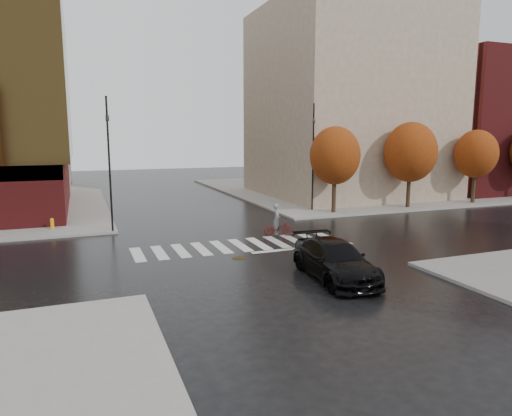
{
  "coord_description": "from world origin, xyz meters",
  "views": [
    {
      "loc": [
        -8.02,
        -22.58,
        5.99
      ],
      "look_at": [
        0.99,
        0.63,
        2.0
      ],
      "focal_mm": 32.0,
      "sensor_mm": 36.0,
      "label": 1
    }
  ],
  "objects": [
    {
      "name": "ground",
      "position": [
        0.0,
        0.0,
        0.0
      ],
      "size": [
        120.0,
        120.0,
        0.0
      ],
      "primitive_type": "plane",
      "color": "black",
      "rests_on": "ground"
    },
    {
      "name": "sidewalk_ne",
      "position": [
        21.0,
        21.0,
        0.07
      ],
      "size": [
        30.0,
        30.0,
        0.15
      ],
      "primitive_type": "cube",
      "color": "gray",
      "rests_on": "ground"
    },
    {
      "name": "crosswalk",
      "position": [
        0.0,
        0.5,
        0.01
      ],
      "size": [
        12.0,
        3.0,
        0.01
      ],
      "primitive_type": "cube",
      "color": "silver",
      "rests_on": "ground"
    },
    {
      "name": "building_ne_tan",
      "position": [
        17.0,
        17.0,
        9.15
      ],
      "size": [
        16.0,
        16.0,
        18.0
      ],
      "primitive_type": "cube",
      "color": "gray",
      "rests_on": "sidewalk_ne"
    },
    {
      "name": "building_ne_brick",
      "position": [
        33.0,
        16.0,
        7.15
      ],
      "size": [
        14.0,
        14.0,
        14.0
      ],
      "primitive_type": "cube",
      "color": "maroon",
      "rests_on": "sidewalk_ne"
    },
    {
      "name": "tree_ne_a",
      "position": [
        10.0,
        7.4,
        4.46
      ],
      "size": [
        3.8,
        3.8,
        6.5
      ],
      "color": "black",
      "rests_on": "sidewalk_ne"
    },
    {
      "name": "tree_ne_b",
      "position": [
        17.0,
        7.4,
        4.62
      ],
      "size": [
        4.2,
        4.2,
        6.89
      ],
      "color": "black",
      "rests_on": "sidewalk_ne"
    },
    {
      "name": "tree_ne_c",
      "position": [
        24.0,
        7.4,
        4.37
      ],
      "size": [
        3.6,
        3.6,
        6.31
      ],
      "color": "black",
      "rests_on": "sidewalk_ne"
    },
    {
      "name": "sedan",
      "position": [
        1.81,
        -6.43,
        0.79
      ],
      "size": [
        2.67,
        5.62,
        1.58
      ],
      "primitive_type": "imported",
      "rotation": [
        0.0,
        0.0,
        -0.08
      ],
      "color": "black",
      "rests_on": "ground"
    },
    {
      "name": "cyclist",
      "position": [
        2.89,
        1.94,
        0.67
      ],
      "size": [
        1.81,
        1.22,
        1.95
      ],
      "rotation": [
        0.0,
        0.0,
        1.17
      ],
      "color": "maroon",
      "rests_on": "ground"
    },
    {
      "name": "traffic_light_nw",
      "position": [
        -6.3,
        6.3,
        4.89
      ],
      "size": [
        0.25,
        0.23,
        8.13
      ],
      "rotation": [
        0.0,
        0.0,
        -1.17
      ],
      "color": "black",
      "rests_on": "sidewalk_nw"
    },
    {
      "name": "traffic_light_ne",
      "position": [
        9.0,
        9.0,
        4.97
      ],
      "size": [
        0.2,
        0.23,
        8.25
      ],
      "rotation": [
        0.0,
        0.0,
        3.28
      ],
      "color": "black",
      "rests_on": "sidewalk_ne"
    },
    {
      "name": "fire_hydrant",
      "position": [
        -9.8,
        8.27,
        0.53
      ],
      "size": [
        0.25,
        0.25,
        0.69
      ],
      "color": "#DC9D0C",
      "rests_on": "sidewalk_nw"
    },
    {
      "name": "manhole",
      "position": [
        -0.92,
        -2.0,
        0.01
      ],
      "size": [
        0.71,
        0.71,
        0.01
      ],
      "primitive_type": "cylinder",
      "rotation": [
        0.0,
        0.0,
        0.03
      ],
      "color": "#3E2F16",
      "rests_on": "ground"
    }
  ]
}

